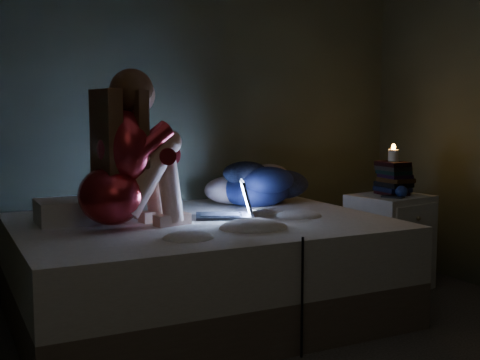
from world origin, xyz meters
TOP-DOWN VIEW (x-y plane):
  - wall_back at (0.00, 1.91)m, footprint 3.60×0.02m
  - bed at (-0.16, 1.10)m, footprint 2.07×1.55m
  - pillow at (-0.80, 1.33)m, footprint 0.45×0.32m
  - woman at (-0.70, 1.02)m, footprint 0.59×0.45m
  - laptop at (-0.01, 1.10)m, footprint 0.39×0.34m
  - clothes_pile at (0.41, 1.48)m, footprint 0.59×0.51m
  - nightstand at (1.22, 1.07)m, footprint 0.54×0.50m
  - book_stack at (1.25, 1.09)m, footprint 0.19×0.25m
  - candle at (1.25, 1.09)m, footprint 0.07×0.07m
  - phone at (1.13, 0.98)m, footprint 0.11×0.16m
  - blue_orb at (1.18, 0.95)m, footprint 0.08×0.08m

SIDE VIEW (x-z plane):
  - bed at x=-0.16m, z-range 0.00..0.57m
  - nightstand at x=1.22m, z-range 0.00..0.63m
  - pillow at x=-0.80m, z-range 0.57..0.70m
  - phone at x=1.13m, z-range 0.63..0.65m
  - blue_orb at x=1.18m, z-range 0.63..0.71m
  - laptop at x=-0.01m, z-range 0.57..0.80m
  - clothes_pile at x=0.41m, z-range 0.57..0.88m
  - book_stack at x=1.25m, z-range 0.63..0.87m
  - candle at x=1.25m, z-range 0.87..0.95m
  - woman at x=-0.70m, z-range 0.57..1.42m
  - wall_back at x=0.00m, z-range 0.00..2.60m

